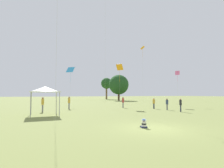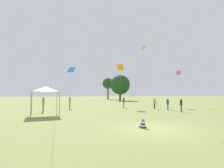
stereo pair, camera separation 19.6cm
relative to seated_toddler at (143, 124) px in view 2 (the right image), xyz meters
The scene contains 16 objects.
ground_plane 0.73m from the seated_toddler, 36.99° to the right, with size 300.00×300.00×0.00m, color olive.
seated_toddler is the anchor object (origin of this frame).
person_standing_0 16.31m from the seated_toddler, 98.92° to the left, with size 0.46×0.46×1.83m.
person_standing_1 13.87m from the seated_toddler, 44.64° to the left, with size 0.45×0.45×1.57m.
person_standing_2 14.59m from the seated_toddler, 114.79° to the left, with size 0.42×0.42×1.82m.
person_standing_3 11.91m from the seated_toddler, 35.84° to the left, with size 0.39×0.39×1.68m.
person_standing_4 15.19m from the seated_toddler, 52.27° to the left, with size 0.44×0.44×1.60m.
person_standing_5 16.45m from the seated_toddler, 69.27° to the left, with size 0.46×0.46×1.73m.
canopy_tent 11.51m from the seated_toddler, 121.73° to the left, with size 3.00×3.00×2.99m.
kite_0 24.18m from the seated_toddler, 93.30° to the left, with size 1.69×1.59×7.32m.
kite_1 29.22m from the seated_toddler, 58.15° to the left, with size 1.18×1.16×12.69m.
kite_3 24.57m from the seated_toddler, 78.97° to the left, with size 1.07×1.00×19.51m.
kite_4 18.66m from the seated_toddler, 70.76° to the left, with size 1.18×1.23×7.17m.
kite_5 23.28m from the seated_toddler, 42.13° to the left, with size 0.63×0.74×6.45m.
distant_tree_0 62.76m from the seated_toddler, 72.19° to the left, with size 4.63×4.63×9.05m.
distant_tree_1 47.78m from the seated_toddler, 67.90° to the left, with size 6.69×6.69×8.72m.
Camera 2 is at (-6.57, -9.54, 2.20)m, focal length 28.00 mm.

